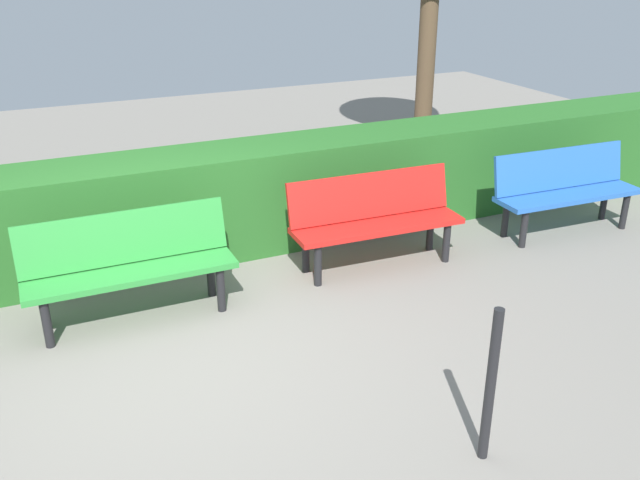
% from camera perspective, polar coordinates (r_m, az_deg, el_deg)
% --- Properties ---
extents(ground_plane, '(18.56, 18.56, 0.00)m').
position_cam_1_polar(ground_plane, '(5.27, -12.28, -9.30)').
color(ground_plane, gray).
extents(bench_blue, '(1.62, 0.53, 0.86)m').
position_cam_1_polar(bench_blue, '(7.58, 19.73, 4.20)').
color(bench_blue, blue).
rests_on(bench_blue, ground_plane).
extents(bench_red, '(1.64, 0.54, 0.86)m').
position_cam_1_polar(bench_red, '(6.38, 4.57, 2.01)').
color(bench_red, red).
rests_on(bench_red, ground_plane).
extents(bench_green, '(1.65, 0.48, 0.86)m').
position_cam_1_polar(bench_green, '(5.65, -15.65, -1.73)').
color(bench_green, '#2D8C38').
rests_on(bench_green, ground_plane).
extents(hedge_row, '(14.56, 0.77, 1.01)m').
position_cam_1_polar(hedge_row, '(6.75, -7.48, 3.34)').
color(hedge_row, '#266023').
rests_on(hedge_row, ground_plane).
extents(railing_post_mid, '(0.06, 0.06, 1.00)m').
position_cam_1_polar(railing_post_mid, '(4.08, 14.02, -11.74)').
color(railing_post_mid, black).
rests_on(railing_post_mid, ground_plane).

